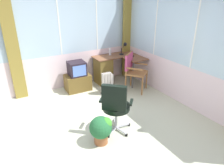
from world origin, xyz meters
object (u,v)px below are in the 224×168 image
at_px(spray_bottle, 110,51).
at_px(space_heater, 108,83).
at_px(desk, 106,69).
at_px(potted_plant, 101,128).
at_px(desk_lamp, 125,47).
at_px(tv_remote, 132,56).
at_px(tv_on_stand, 78,78).
at_px(wooden_armchair, 132,67).
at_px(office_chair, 115,104).

height_order(spray_bottle, space_heater, spray_bottle).
height_order(desk, potted_plant, desk).
bearing_deg(desk_lamp, tv_remote, -70.41).
bearing_deg(spray_bottle, desk, -151.73).
bearing_deg(tv_on_stand, wooden_armchair, -29.57).
xyz_separation_m(space_heater, potted_plant, (-1.02, -1.60, 0.01)).
bearing_deg(potted_plant, tv_remote, 44.55).
bearing_deg(office_chair, wooden_armchair, 45.58).
bearing_deg(space_heater, desk, 65.26).
height_order(desk, office_chair, office_chair).
bearing_deg(desk_lamp, space_heater, -146.14).
bearing_deg(desk, space_heater, -114.74).
xyz_separation_m(desk, tv_on_stand, (-0.87, -0.05, -0.07)).
height_order(tv_remote, space_heater, tv_remote).
bearing_deg(spray_bottle, tv_on_stand, -171.15).
distance_m(wooden_armchair, tv_on_stand, 1.45).
bearing_deg(desk_lamp, spray_bottle, 156.47).
distance_m(office_chair, tv_on_stand, 2.08).
xyz_separation_m(desk_lamp, tv_on_stand, (-1.47, 0.00, -0.64)).
height_order(wooden_armchair, potted_plant, wooden_armchair).
height_order(desk, desk_lamp, desk_lamp).
height_order(wooden_armchair, tv_on_stand, wooden_armchair).
distance_m(tv_remote, space_heater, 1.16).
height_order(office_chair, tv_on_stand, office_chair).
bearing_deg(office_chair, tv_remote, 48.13).
distance_m(tv_remote, spray_bottle, 0.62).
bearing_deg(desk_lamp, office_chair, -127.16).
bearing_deg(wooden_armchair, tv_remote, 56.70).
bearing_deg(space_heater, office_chair, -114.30).
distance_m(desk, space_heater, 0.74).
distance_m(spray_bottle, space_heater, 1.09).
relative_size(space_heater, potted_plant, 1.13).
bearing_deg(wooden_armchair, desk, 116.03).
height_order(desk, space_heater, desk).
bearing_deg(desk_lamp, desk, 174.72).
relative_size(spray_bottle, tv_on_stand, 0.28).
bearing_deg(space_heater, potted_plant, -122.61).
relative_size(desk_lamp, office_chair, 0.35).
bearing_deg(spray_bottle, potted_plant, -122.95).
relative_size(desk, office_chair, 1.22).
xyz_separation_m(desk_lamp, spray_bottle, (-0.39, 0.17, -0.12)).
distance_m(office_chair, space_heater, 1.62).
relative_size(tv_on_stand, space_heater, 1.36).
height_order(wooden_armchair, space_heater, wooden_armchair).
xyz_separation_m(desk, wooden_armchair, (0.37, -0.76, 0.22)).
distance_m(desk_lamp, spray_bottle, 0.44).
distance_m(desk, potted_plant, 2.62).
xyz_separation_m(office_chair, potted_plant, (-0.37, -0.14, -0.29)).
distance_m(desk_lamp, office_chair, 2.61).
bearing_deg(desk, tv_on_stand, -176.41).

